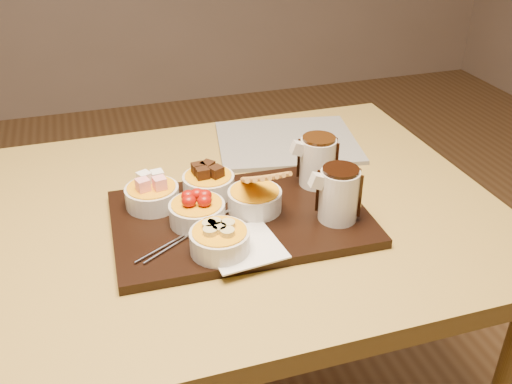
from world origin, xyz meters
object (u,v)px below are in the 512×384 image
object	(u,v)px
bowl_strawberries	(197,213)
pitcher_dark_chocolate	(339,195)
pitcher_milk_chocolate	(318,162)
dining_table	(188,254)
serving_board	(240,218)
newspaper	(287,142)

from	to	relation	value
bowl_strawberries	pitcher_dark_chocolate	world-z (taller)	pitcher_dark_chocolate
pitcher_milk_chocolate	dining_table	bearing A→B (deg)	-178.22
pitcher_milk_chocolate	pitcher_dark_chocolate	bearing A→B (deg)	-94.40
pitcher_dark_chocolate	serving_board	bearing A→B (deg)	160.02
pitcher_dark_chocolate	bowl_strawberries	bearing A→B (deg)	167.35
pitcher_milk_chocolate	newspaper	bearing A→B (deg)	86.61
dining_table	bowl_strawberries	distance (m)	0.15
dining_table	pitcher_dark_chocolate	distance (m)	0.33
serving_board	dining_table	bearing A→B (deg)	146.36
serving_board	pitcher_dark_chocolate	bearing A→B (deg)	-19.98
dining_table	serving_board	size ratio (longest dim) A/B	2.61
dining_table	bowl_strawberries	xyz separation A→B (m)	(0.01, -0.07, 0.14)
serving_board	newspaper	world-z (taller)	serving_board
dining_table	pitcher_milk_chocolate	world-z (taller)	pitcher_milk_chocolate
dining_table	newspaper	distance (m)	0.38
dining_table	newspaper	size ratio (longest dim) A/B	3.75
dining_table	serving_board	xyz separation A→B (m)	(0.09, -0.06, 0.11)
newspaper	pitcher_dark_chocolate	bearing A→B (deg)	-85.49
dining_table	bowl_strawberries	world-z (taller)	bowl_strawberries
pitcher_dark_chocolate	newspaper	world-z (taller)	pitcher_dark_chocolate
dining_table	pitcher_milk_chocolate	size ratio (longest dim) A/B	12.50
bowl_strawberries	newspaper	world-z (taller)	bowl_strawberries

